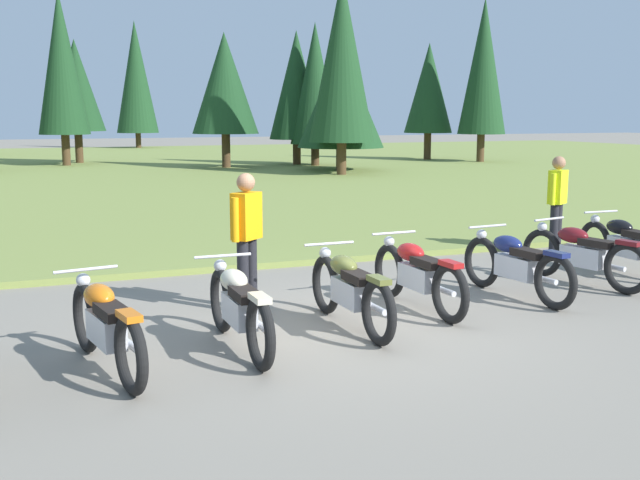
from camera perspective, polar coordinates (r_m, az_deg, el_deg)
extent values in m
plane|color=gray|center=(8.61, 1.48, -6.53)|extent=(140.00, 140.00, 0.00)
cube|color=olive|center=(33.27, -16.02, 5.03)|extent=(80.00, 44.00, 0.10)
cylinder|color=#47331E|center=(34.10, -0.36, 6.29)|extent=(0.36, 0.36, 1.05)
cone|color=#193D1E|center=(34.07, -0.37, 11.59)|extent=(2.18, 2.18, 5.25)
cylinder|color=#47331E|center=(37.60, 11.87, 6.66)|extent=(0.36, 0.36, 1.42)
cone|color=#193D1E|center=(37.63, 12.07, 12.54)|extent=(2.25, 2.25, 6.30)
cylinder|color=#47331E|center=(37.72, -17.51, 6.56)|extent=(0.36, 0.36, 1.58)
cone|color=#193D1E|center=(37.71, -17.73, 10.93)|extent=(2.55, 2.55, 4.19)
cylinder|color=#47331E|center=(53.62, -13.38, 7.19)|extent=(0.36, 0.36, 1.11)
cone|color=#193D1E|center=(53.64, -13.55, 11.72)|extent=(2.78, 2.78, 7.38)
cylinder|color=#47331E|center=(34.87, -1.74, 6.51)|extent=(0.36, 0.36, 1.24)
cone|color=#193D1E|center=(34.85, -1.76, 11.46)|extent=(2.47, 2.47, 4.79)
cylinder|color=#47331E|center=(39.00, 8.01, 6.87)|extent=(0.36, 0.36, 1.43)
cone|color=#193D1E|center=(38.99, 8.11, 11.15)|extent=(2.39, 2.39, 4.39)
cylinder|color=#47331E|center=(35.94, -18.40, 6.31)|extent=(0.36, 0.36, 1.47)
cone|color=#193D1E|center=(35.97, -18.72, 12.41)|extent=(2.21, 2.21, 6.20)
cylinder|color=#47331E|center=(31.22, 1.54, 5.98)|extent=(0.36, 0.36, 1.02)
cone|color=#193D1E|center=(31.18, 1.56, 10.66)|extent=(3.49, 3.49, 4.08)
cylinder|color=#47331E|center=(28.95, 1.62, 6.01)|extent=(0.36, 0.36, 1.32)
cone|color=#193D1E|center=(28.97, 1.65, 13.37)|extent=(2.44, 2.44, 6.12)
cylinder|color=#47331E|center=(33.03, -7.01, 6.55)|extent=(0.36, 0.36, 1.54)
cone|color=#193D1E|center=(33.02, -7.11, 11.52)|extent=(2.80, 2.80, 4.20)
torus|color=black|center=(8.02, -17.06, -5.56)|extent=(0.22, 0.71, 0.70)
torus|color=black|center=(6.72, -13.92, -8.30)|extent=(0.22, 0.71, 0.70)
cube|color=silver|center=(7.35, -15.65, -6.44)|extent=(0.31, 0.67, 0.28)
ellipsoid|color=orange|center=(7.45, -16.14, -4.03)|extent=(0.34, 0.52, 0.22)
cube|color=black|center=(7.09, -15.23, -5.16)|extent=(0.30, 0.51, 0.10)
cube|color=orange|center=(6.63, -14.04, -5.50)|extent=(0.20, 0.34, 0.06)
cylinder|color=silver|center=(7.81, -17.05, -2.11)|extent=(0.62, 0.14, 0.03)
sphere|color=silver|center=(7.95, -17.23, -2.88)|extent=(0.14, 0.14, 0.14)
cylinder|color=silver|center=(7.14, -13.84, -7.67)|extent=(0.17, 0.55, 0.07)
torus|color=black|center=(8.44, -7.36, -4.47)|extent=(0.10, 0.70, 0.70)
torus|color=black|center=(7.14, -4.47, -6.99)|extent=(0.10, 0.70, 0.70)
cube|color=silver|center=(7.78, -6.05, -5.27)|extent=(0.20, 0.64, 0.28)
ellipsoid|color=beige|center=(7.88, -6.44, -2.99)|extent=(0.26, 0.48, 0.22)
cube|color=black|center=(7.52, -5.61, -4.04)|extent=(0.22, 0.48, 0.10)
cube|color=beige|center=(7.05, -4.51, -4.34)|extent=(0.14, 0.32, 0.06)
cylinder|color=silver|center=(8.24, -7.25, -1.18)|extent=(0.62, 0.04, 0.03)
sphere|color=silver|center=(8.38, -7.45, -1.91)|extent=(0.14, 0.14, 0.14)
cylinder|color=silver|center=(7.56, -4.37, -6.45)|extent=(0.07, 0.55, 0.07)
torus|color=black|center=(9.13, 0.43, -3.33)|extent=(0.11, 0.70, 0.70)
torus|color=black|center=(7.90, 4.38, -5.39)|extent=(0.11, 0.70, 0.70)
cube|color=silver|center=(8.49, 2.26, -3.96)|extent=(0.21, 0.64, 0.28)
ellipsoid|color=brown|center=(8.60, 1.77, -1.89)|extent=(0.27, 0.48, 0.22)
cube|color=black|center=(8.25, 2.91, -2.80)|extent=(0.23, 0.48, 0.10)
cube|color=brown|center=(7.82, 4.41, -2.98)|extent=(0.14, 0.32, 0.06)
cylinder|color=silver|center=(8.94, 0.68, -0.28)|extent=(0.62, 0.04, 0.03)
sphere|color=silver|center=(9.07, 0.38, -0.97)|extent=(0.14, 0.14, 0.14)
cylinder|color=silver|center=(8.31, 4.00, -4.98)|extent=(0.08, 0.55, 0.07)
torus|color=black|center=(9.97, 5.20, -2.29)|extent=(0.13, 0.70, 0.70)
torus|color=black|center=(8.80, 9.66, -3.95)|extent=(0.13, 0.70, 0.70)
cube|color=silver|center=(9.37, 7.30, -2.77)|extent=(0.23, 0.65, 0.28)
ellipsoid|color=#AD1919|center=(9.46, 6.76, -0.91)|extent=(0.28, 0.49, 0.22)
cube|color=black|center=(9.14, 8.04, -1.68)|extent=(0.24, 0.49, 0.10)
cube|color=#AD1919|center=(8.73, 9.72, -1.78)|extent=(0.15, 0.33, 0.06)
cylinder|color=silver|center=(9.79, 5.53, 0.53)|extent=(0.62, 0.06, 0.03)
sphere|color=silver|center=(9.92, 5.17, -0.12)|extent=(0.14, 0.14, 0.14)
cylinder|color=silver|center=(9.22, 9.00, -3.65)|extent=(0.09, 0.55, 0.07)
torus|color=black|center=(10.74, 11.95, -1.61)|extent=(0.16, 0.71, 0.70)
torus|color=black|center=(9.71, 17.12, -2.98)|extent=(0.16, 0.71, 0.70)
cube|color=silver|center=(10.21, 14.41, -1.99)|extent=(0.26, 0.66, 0.28)
ellipsoid|color=navy|center=(10.29, 13.82, -0.29)|extent=(0.30, 0.50, 0.22)
cube|color=black|center=(10.00, 15.29, -0.97)|extent=(0.26, 0.50, 0.10)
cube|color=navy|center=(9.65, 17.22, -1.01)|extent=(0.17, 0.33, 0.06)
cylinder|color=silver|center=(10.58, 12.38, 1.01)|extent=(0.62, 0.09, 0.03)
sphere|color=silver|center=(10.69, 11.95, 0.41)|extent=(0.14, 0.14, 0.14)
cylinder|color=silver|center=(10.10, 16.11, -2.76)|extent=(0.12, 0.55, 0.07)
torus|color=black|center=(11.67, 16.21, -0.92)|extent=(0.25, 0.70, 0.70)
torus|color=black|center=(10.85, 21.91, -1.98)|extent=(0.25, 0.70, 0.70)
cube|color=silver|center=(11.24, 18.97, -1.18)|extent=(0.34, 0.67, 0.28)
ellipsoid|color=maroon|center=(11.30, 18.32, 0.35)|extent=(0.36, 0.53, 0.22)
cube|color=black|center=(11.07, 19.94, -0.23)|extent=(0.32, 0.52, 0.10)
cube|color=maroon|center=(10.79, 22.02, -0.21)|extent=(0.21, 0.34, 0.06)
cylinder|color=silver|center=(11.53, 16.71, 1.51)|extent=(0.61, 0.17, 0.03)
sphere|color=silver|center=(11.62, 16.22, 0.94)|extent=(0.14, 0.14, 0.14)
cylinder|color=silver|center=(11.20, 20.60, -1.83)|extent=(0.19, 0.55, 0.07)
torus|color=black|center=(12.79, 19.78, -0.22)|extent=(0.11, 0.70, 0.70)
cube|color=silver|center=(12.27, 21.89, -0.50)|extent=(0.21, 0.64, 0.28)
ellipsoid|color=black|center=(12.36, 21.41, 0.91)|extent=(0.27, 0.48, 0.22)
cube|color=black|center=(12.07, 22.66, 0.37)|extent=(0.23, 0.48, 0.10)
cylinder|color=silver|center=(12.64, 20.20, 1.99)|extent=(0.62, 0.04, 0.03)
sphere|color=silver|center=(12.75, 19.81, 1.48)|extent=(0.14, 0.14, 0.14)
cylinder|color=black|center=(9.35, -5.13, -2.51)|extent=(0.14, 0.14, 0.88)
cylinder|color=black|center=(9.20, -5.76, -2.71)|extent=(0.14, 0.14, 0.88)
cube|color=orange|center=(9.15, -5.51, 1.80)|extent=(0.42, 0.40, 0.56)
sphere|color=#9E7051|center=(9.11, -5.55, 4.30)|extent=(0.22, 0.22, 0.22)
cylinder|color=orange|center=(9.34, -4.71, 1.85)|extent=(0.09, 0.09, 0.52)
cylinder|color=orange|center=(8.97, -6.34, 1.51)|extent=(0.09, 0.09, 0.52)
cylinder|color=black|center=(13.51, 17.27, 0.79)|extent=(0.14, 0.14, 0.88)
cylinder|color=black|center=(13.35, 17.02, 0.69)|extent=(0.14, 0.14, 0.88)
cube|color=#D8EA19|center=(13.35, 17.30, 3.80)|extent=(0.42, 0.38, 0.56)
sphere|color=#9E7051|center=(13.32, 17.38, 5.51)|extent=(0.22, 0.22, 0.22)
cylinder|color=#D8EA19|center=(13.57, 17.61, 3.78)|extent=(0.09, 0.09, 0.52)
cylinder|color=#D8EA19|center=(13.13, 16.97, 3.64)|extent=(0.09, 0.09, 0.52)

